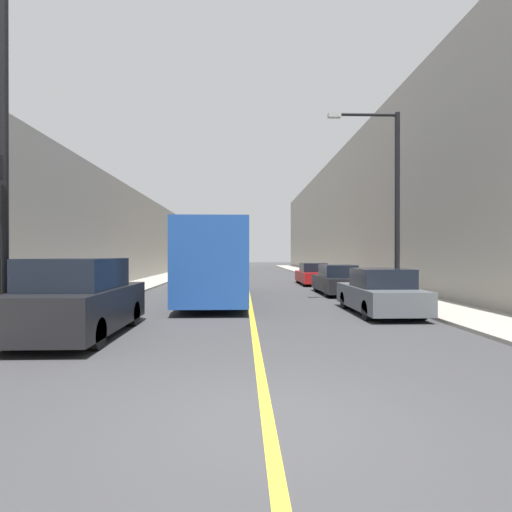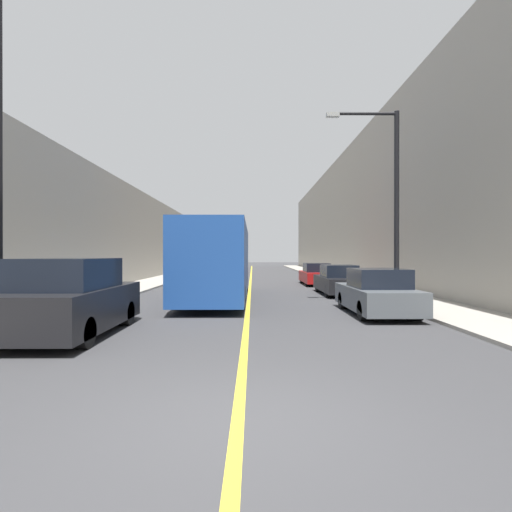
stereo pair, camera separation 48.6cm
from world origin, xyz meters
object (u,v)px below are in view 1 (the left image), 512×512
parked_suv_left (79,301)px  car_right_near (380,293)px  car_right_mid (337,281)px  street_lamp_left (14,133)px  bus (219,261)px  street_lamp_right (391,193)px  car_right_far (313,275)px

parked_suv_left → car_right_near: size_ratio=1.05×
car_right_mid → street_lamp_left: size_ratio=0.55×
parked_suv_left → bus: bearing=70.1°
parked_suv_left → street_lamp_left: size_ratio=0.55×
parked_suv_left → street_lamp_left: bearing=-165.3°
car_right_near → street_lamp_right: bearing=62.1°
car_right_mid → street_lamp_right: 5.81m
car_right_mid → car_right_far: (-0.08, 6.45, -0.02)m
bus → car_right_near: bearing=-39.0°
parked_suv_left → car_right_near: (8.60, 3.45, -0.19)m
car_right_mid → car_right_near: bearing=-91.1°
car_right_far → street_lamp_right: size_ratio=0.60×
car_right_mid → street_lamp_right: size_ratio=0.61×
car_right_near → street_lamp_right: 4.62m
car_right_mid → street_lamp_right: street_lamp_right is taller
parked_suv_left → street_lamp_right: bearing=30.6°
street_lamp_left → street_lamp_right: bearing=28.9°
bus → parked_suv_left: bus is taller
car_right_near → street_lamp_right: street_lamp_right is taller
car_right_near → car_right_mid: car_right_near is taller
car_right_far → street_lamp_right: (1.22, -10.71, 3.79)m
car_right_far → street_lamp_right: 11.43m
street_lamp_left → car_right_far: bearing=59.4°
car_right_mid → parked_suv_left: bearing=-130.8°
bus → car_right_near: size_ratio=2.49×
street_lamp_left → bus: bearing=63.2°
parked_suv_left → car_right_far: 18.67m
bus → street_lamp_left: bearing=-116.8°
bus → street_lamp_right: size_ratio=1.43×
bus → car_right_far: 10.31m
bus → street_lamp_right: street_lamp_right is taller
street_lamp_left → street_lamp_right: size_ratio=1.10×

